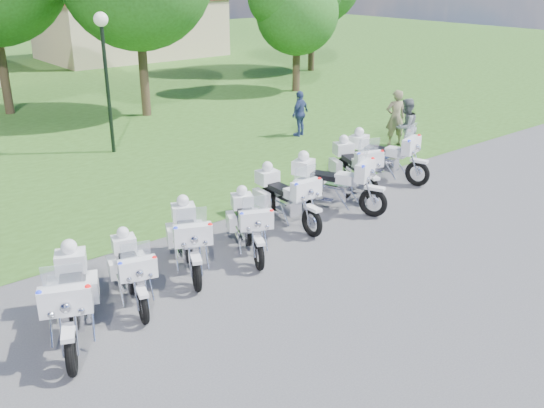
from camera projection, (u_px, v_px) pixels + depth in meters
ground at (323, 258)px, 12.61m from camera, size 100.00×100.00×0.00m
motorcycle_0 at (71, 297)px, 9.74m from camera, size 1.45×2.34×1.68m
motorcycle_1 at (132, 269)px, 10.88m from camera, size 1.06×2.05×1.41m
motorcycle_2 at (189, 237)px, 12.02m from camera, size 1.36×2.19×1.57m
motorcycle_3 at (249, 223)px, 12.77m from camera, size 1.31×2.06×1.49m
motorcycle_4 at (286, 196)px, 14.16m from camera, size 0.87×2.39×1.60m
motorcycle_5 at (333, 182)px, 14.92m from camera, size 1.47×2.40×1.72m
motorcycle_6 at (355, 165)px, 16.26m from camera, size 1.33×2.32×1.63m
motorcycle_7 at (383, 155)px, 17.09m from camera, size 1.26×2.47×1.70m
lamp_post at (104, 49)px, 18.62m from camera, size 0.44×0.44×4.40m
tree_3 at (296, 5)px, 28.07m from camera, size 4.55×3.88×6.07m
building_east at (131, 25)px, 39.97m from camera, size 11.44×7.28×4.10m
bystander_a at (395, 118)px, 20.23m from camera, size 0.82×0.72×1.88m
bystander_b at (405, 127)px, 19.16m from camera, size 0.95×0.78×1.82m
bystander_c at (300, 114)px, 21.43m from camera, size 1.02×0.65×1.61m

